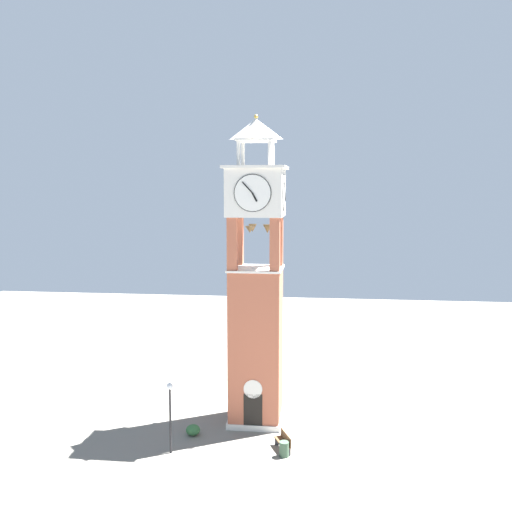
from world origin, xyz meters
The scene contains 6 objects.
ground centered at (0.00, 0.00, 0.00)m, with size 80.00×80.00×0.00m, color gray.
clock_tower centered at (0.00, 0.00, 7.75)m, with size 3.61×3.61×18.39m.
park_bench centered at (1.96, -3.76, 0.48)m, with size 1.03×1.64×0.95m.
lamp_post centered at (-4.05, -4.81, 2.70)m, with size 0.36×0.36×3.89m.
trash_bin centered at (2.04, -4.49, 0.40)m, with size 0.52×0.52×0.80m, color #38513D.
shrub_near_entry centered at (-3.37, -2.47, 0.31)m, with size 0.82×0.82×0.62m, color #336638.
Camera 1 is at (3.99, -33.62, 14.23)m, focal length 40.45 mm.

